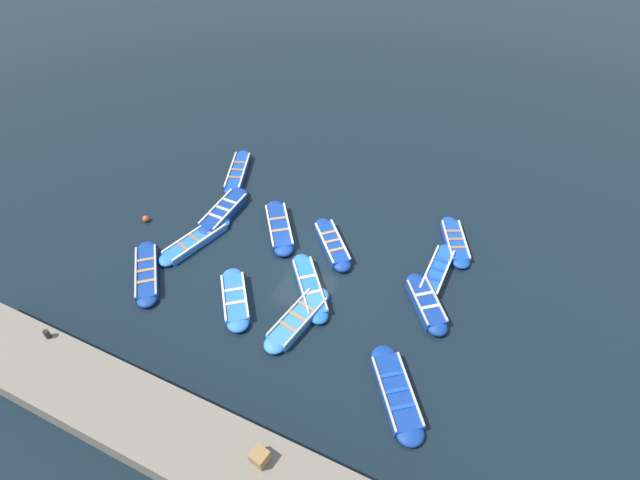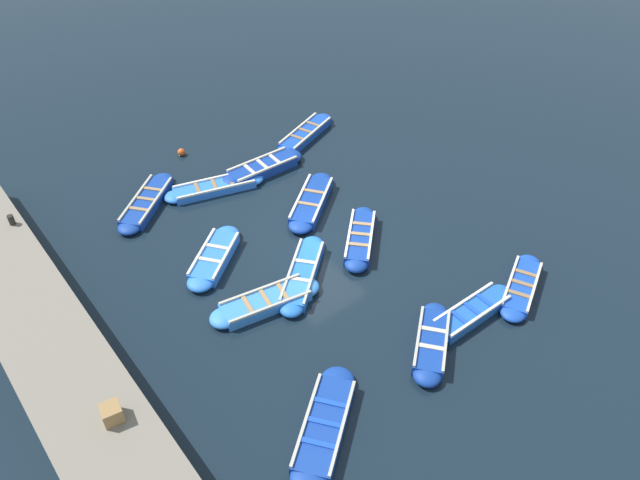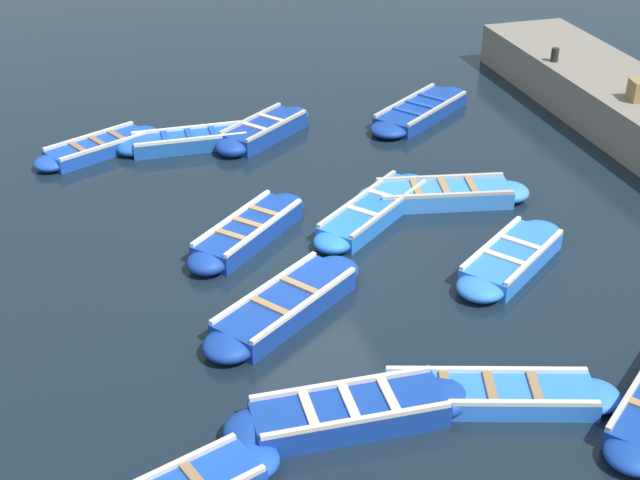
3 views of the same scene
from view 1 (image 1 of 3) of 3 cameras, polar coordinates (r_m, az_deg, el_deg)
name	(u,v)px [view 1 (image 1 of 3)]	position (r m, az deg, el deg)	size (l,w,h in m)	color
ground_plane	(303,255)	(22.00, -1.93, -1.72)	(120.00, 120.00, 0.00)	black
boat_mid_row	(437,272)	(21.69, 13.21, -3.56)	(3.42, 0.83, 0.40)	#1E59AD
boat_end_of_row	(310,287)	(20.60, -1.18, -5.41)	(3.37, 2.97, 0.41)	blue
boat_outer_right	(238,172)	(26.35, -9.38, 7.66)	(3.71, 1.96, 0.38)	#1947B7
boat_inner_gap	(147,273)	(22.33, -19.20, -3.56)	(3.40, 2.96, 0.39)	navy
boat_centre	(279,227)	(22.99, -4.69, 1.46)	(3.46, 2.87, 0.44)	navy
boat_stern_in	(332,244)	(22.18, 1.41, -0.46)	(2.99, 2.86, 0.44)	navy
boat_tucked	(426,303)	(20.50, 12.03, -7.10)	(2.95, 2.57, 0.46)	navy
boat_outer_left	(396,393)	(18.26, 8.73, -16.86)	(3.65, 3.07, 0.40)	navy
boat_near_quay	(195,241)	(23.07, -14.07, -0.06)	(3.91, 1.84, 0.36)	blue
boat_drifting	(224,212)	(24.11, -10.97, 3.19)	(3.64, 0.97, 0.45)	navy
boat_far_corner	(455,242)	(23.13, 15.17, -0.18)	(3.20, 2.11, 0.37)	#1947B7
boat_bow_out	(235,299)	(20.51, -9.68, -6.65)	(3.12, 2.66, 0.42)	blue
boat_alongside	(298,319)	(19.65, -2.57, -9.02)	(3.73, 1.50, 0.42)	#3884E0
quay_wall	(175,437)	(17.64, -16.26, -20.76)	(2.50, 19.00, 1.09)	slate
bollard_mid_north	(47,334)	(20.40, -28.73, -9.41)	(0.20, 0.20, 0.35)	black
wooden_crate	(260,457)	(16.06, -6.91, -23.38)	(0.48, 0.48, 0.48)	olive
buoy_orange_near	(146,219)	(24.77, -19.29, 2.30)	(0.30, 0.30, 0.30)	#E05119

